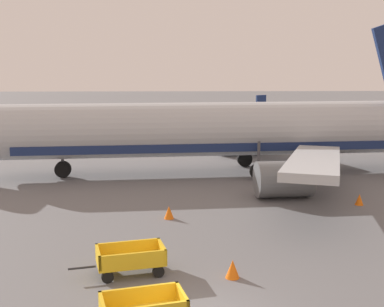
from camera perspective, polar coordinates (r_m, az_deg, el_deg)
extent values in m
cube|color=#3D7033|center=(65.73, -0.84, 3.53)|extent=(220.00, 28.00, 0.06)
cylinder|color=#B2B7BC|center=(35.91, 2.68, 2.70)|extent=(30.20, 6.17, 3.70)
cube|color=navy|center=(36.06, 2.67, 1.09)|extent=(27.20, 5.73, 0.56)
cube|color=#B2B7BC|center=(29.01, 13.32, -0.79)|extent=(6.34, 13.19, 1.35)
cylinder|color=slate|center=(30.37, 10.05, -2.77)|extent=(3.36, 2.36, 2.10)
cube|color=#B2B7BC|center=(44.90, 6.25, 3.36)|extent=(8.17, 12.78, 1.35)
cube|color=navy|center=(51.68, 7.57, 5.33)|extent=(1.07, 0.67, 1.90)
cylinder|color=slate|center=(43.32, 5.06, 1.32)|extent=(3.36, 2.36, 2.10)
cylinder|color=#4C4C51|center=(36.08, -14.05, -0.11)|extent=(0.20, 0.20, 2.04)
cylinder|color=black|center=(36.28, -13.98, -1.70)|extent=(1.13, 0.54, 1.10)
cylinder|color=#4C4C51|center=(34.52, 7.33, -0.35)|extent=(0.20, 0.20, 2.04)
cylinder|color=black|center=(34.72, 7.29, -2.01)|extent=(1.13, 0.54, 1.10)
cylinder|color=#4C4C51|center=(38.74, 5.82, 0.87)|extent=(0.20, 0.20, 2.04)
cylinder|color=black|center=(38.92, 5.79, -0.62)|extent=(1.13, 0.54, 1.10)
cube|color=gold|center=(16.71, -5.81, -15.20)|extent=(2.44, 0.73, 0.55)
cube|color=gold|center=(16.37, -1.08, -15.72)|extent=(0.45, 1.38, 0.55)
cube|color=gold|center=(20.02, -6.73, -11.72)|extent=(2.76, 1.95, 0.08)
cube|color=gold|center=(19.30, -6.46, -11.57)|extent=(2.45, 0.69, 0.55)
cube|color=gold|center=(20.50, -7.03, -10.23)|extent=(2.45, 0.69, 0.55)
cube|color=gold|center=(19.78, -10.26, -11.12)|extent=(0.43, 1.38, 0.55)
cube|color=gold|center=(20.10, -3.31, -10.61)|extent=(0.43, 1.38, 0.55)
cylinder|color=#2D2D33|center=(19.88, -11.98, -12.17)|extent=(0.99, 0.32, 0.08)
cylinder|color=black|center=(19.51, -9.26, -13.24)|extent=(0.47, 0.26, 0.44)
cylinder|color=black|center=(20.53, -9.60, -12.00)|extent=(0.47, 0.26, 0.44)
cylinder|color=black|center=(19.76, -3.71, -12.80)|extent=(0.47, 0.26, 0.44)
cylinder|color=black|center=(20.77, -4.34, -11.61)|extent=(0.47, 0.26, 0.44)
cone|color=orange|center=(19.67, 4.47, -12.51)|extent=(0.53, 0.53, 0.69)
cone|color=orange|center=(30.19, 17.89, -4.83)|extent=(0.47, 0.47, 0.61)
cone|color=orange|center=(26.38, -2.55, -6.47)|extent=(0.50, 0.50, 0.66)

